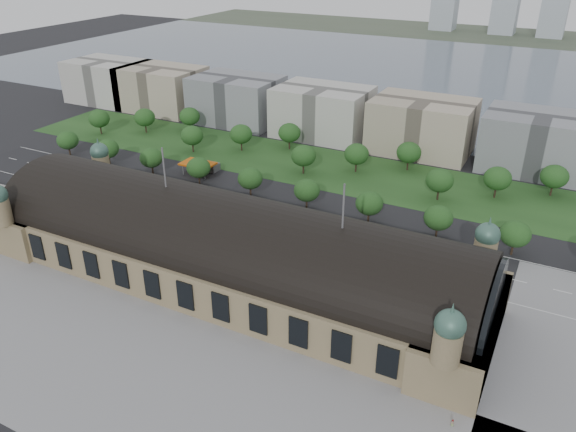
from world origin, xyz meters
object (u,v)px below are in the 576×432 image
at_px(traffic_car_5, 406,246).
at_px(bus_east, 302,242).
at_px(traffic_car_4, 293,233).
at_px(pedestrian_0, 452,423).
at_px(traffic_car_3, 199,198).
at_px(bus_west, 216,215).
at_px(parked_car_4, 185,224).
at_px(parked_car_3, 136,211).
at_px(parked_car_0, 90,193).
at_px(bus_mid, 279,237).
at_px(petrol_station, 205,166).
at_px(parked_car_1, 159,211).
at_px(traffic_car_0, 78,178).
at_px(parked_car_6, 217,233).
at_px(traffic_car_2, 176,200).
at_px(parked_car_5, 199,224).
at_px(traffic_car_1, 112,183).
at_px(traffic_car_6, 492,272).
at_px(parked_car_2, 149,215).

relative_size(traffic_car_5, bus_east, 0.36).
xyz_separation_m(traffic_car_4, pedestrian_0, (66.40, -57.79, 0.04)).
height_order(traffic_car_3, pedestrian_0, pedestrian_0).
bearing_deg(bus_west, parked_car_4, 145.10).
bearing_deg(parked_car_3, parked_car_0, -126.14).
bearing_deg(bus_mid, traffic_car_4, -28.92).
relative_size(petrol_station, parked_car_1, 2.43).
height_order(parked_car_1, pedestrian_0, pedestrian_0).
height_order(traffic_car_0, traffic_car_5, traffic_car_5).
distance_m(traffic_car_3, parked_car_4, 21.98).
relative_size(traffic_car_4, parked_car_1, 0.82).
bearing_deg(parked_car_6, bus_east, 69.06).
height_order(traffic_car_2, parked_car_5, traffic_car_2).
distance_m(traffic_car_1, traffic_car_3, 39.81).
xyz_separation_m(traffic_car_3, parked_car_1, (-5.79, -16.19, 0.12)).
distance_m(traffic_car_0, traffic_car_3, 56.68).
xyz_separation_m(parked_car_4, parked_car_6, (13.43, 0.00, -0.00)).
height_order(traffic_car_2, traffic_car_6, traffic_car_2).
relative_size(traffic_car_3, traffic_car_5, 1.13).
bearing_deg(petrol_station, traffic_car_0, -144.12).
distance_m(traffic_car_2, parked_car_1, 10.90).
xyz_separation_m(petrol_station, traffic_car_4, (58.65, -32.94, -2.15)).
distance_m(traffic_car_3, parked_car_2, 21.47).
bearing_deg(parked_car_4, bus_east, 71.86).
xyz_separation_m(traffic_car_1, bus_mid, (81.94, -10.03, 0.75)).
height_order(parked_car_1, bus_west, bus_west).
bearing_deg(traffic_car_3, traffic_car_1, 93.60).
bearing_deg(traffic_car_5, parked_car_5, 107.65).
relative_size(traffic_car_4, bus_west, 0.35).
relative_size(traffic_car_1, bus_east, 0.38).
bearing_deg(bus_mid, traffic_car_2, 75.81).
bearing_deg(bus_mid, traffic_car_6, -84.13).
height_order(bus_west, bus_mid, bus_west).
bearing_deg(traffic_car_0, parked_car_2, 70.98).
xyz_separation_m(traffic_car_6, parked_car_0, (-148.53, -13.47, 0.02)).
height_order(parked_car_3, parked_car_4, parked_car_3).
height_order(parked_car_3, bus_mid, bus_mid).
bearing_deg(bus_mid, parked_car_3, 91.80).
bearing_deg(parked_car_4, parked_car_3, -117.13).
xyz_separation_m(parked_car_3, parked_car_6, (35.85, -0.36, -0.01)).
bearing_deg(traffic_car_5, parked_car_1, 103.43).
bearing_deg(traffic_car_3, pedestrian_0, -123.34).
distance_m(traffic_car_1, parked_car_2, 36.05).
bearing_deg(traffic_car_4, parked_car_6, -62.14).
xyz_separation_m(parked_car_1, parked_car_6, (27.89, -4.00, -0.10)).
height_order(parked_car_4, parked_car_5, parked_car_5).
height_order(traffic_car_3, parked_car_2, parked_car_2).
height_order(parked_car_3, bus_east, bus_east).
xyz_separation_m(traffic_car_3, bus_west, (15.67, -11.21, 1.21)).
height_order(petrol_station, bus_west, petrol_station).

